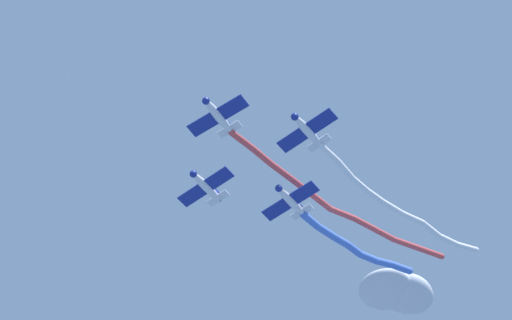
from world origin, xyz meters
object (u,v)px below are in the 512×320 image
at_px(airplane_lead, 218,116).
at_px(airplane_slot, 291,201).
at_px(airplane_right_wing, 206,186).
at_px(airplane_left_wing, 307,130).

xyz_separation_m(airplane_lead, airplane_slot, (-9.86, -8.01, -0.20)).
xyz_separation_m(airplane_lead, airplane_right_wing, (-0.93, -8.94, 0.30)).
distance_m(airplane_left_wing, airplane_slot, 8.98).
xyz_separation_m(airplane_right_wing, airplane_slot, (-8.93, 0.93, -0.50)).
relative_size(airplane_left_wing, airplane_slot, 1.00).
bearing_deg(airplane_right_wing, airplane_left_wing, 92.46).
bearing_deg(airplane_left_wing, airplane_lead, -41.81).
xyz_separation_m(airplane_left_wing, airplane_right_wing, (8.00, -9.86, 0.70)).
height_order(airplane_lead, airplane_slot, airplane_lead).
distance_m(airplane_lead, airplane_left_wing, 8.98).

